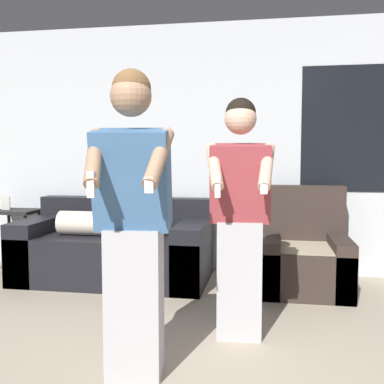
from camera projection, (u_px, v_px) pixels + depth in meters
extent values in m
cube|color=silver|center=(227.00, 149.00, 4.90)|extent=(6.94, 0.06, 2.70)
cube|color=black|center=(356.00, 129.00, 4.62)|extent=(1.10, 0.01, 1.30)
cube|color=black|center=(115.00, 257.00, 4.61)|extent=(1.92, 0.99, 0.48)
cube|color=black|center=(126.00, 213.00, 4.95)|extent=(1.92, 0.22, 0.34)
cube|color=black|center=(41.00, 247.00, 4.74)|extent=(0.28, 0.99, 0.62)
cube|color=black|center=(193.00, 253.00, 4.47)|extent=(0.28, 0.99, 0.62)
cylinder|color=beige|center=(110.00, 224.00, 4.46)|extent=(1.05, 0.24, 0.24)
cube|color=#332823|center=(304.00, 268.00, 4.26)|extent=(0.82, 0.86, 0.42)
cube|color=#332823|center=(302.00, 213.00, 4.54)|extent=(0.82, 0.20, 0.56)
cube|color=#332823|center=(270.00, 262.00, 4.31)|extent=(0.18, 0.86, 0.52)
cube|color=#332823|center=(339.00, 264.00, 4.20)|extent=(0.18, 0.86, 0.52)
cube|color=tan|center=(305.00, 247.00, 4.20)|extent=(0.70, 0.69, 0.01)
cube|color=black|center=(16.00, 211.00, 5.11)|extent=(0.46, 0.38, 0.04)
cylinder|color=black|center=(26.00, 243.00, 4.95)|extent=(0.04, 0.04, 0.62)
cylinder|color=black|center=(9.00, 237.00, 5.31)|extent=(0.04, 0.04, 0.62)
cylinder|color=black|center=(40.00, 238.00, 5.25)|extent=(0.04, 0.04, 0.62)
cube|color=beige|center=(6.00, 204.00, 5.10)|extent=(0.10, 0.02, 0.17)
cube|color=#B2B2B7|center=(135.00, 302.00, 2.59)|extent=(0.33, 0.27, 0.87)
cube|color=#3D6693|center=(132.00, 180.00, 2.50)|extent=(0.44, 0.35, 0.58)
sphere|color=#A37A5B|center=(131.00, 96.00, 2.45)|extent=(0.23, 0.23, 0.23)
sphere|color=brown|center=(131.00, 89.00, 2.46)|extent=(0.22, 0.22, 0.22)
cylinder|color=#A37A5B|center=(94.00, 158.00, 2.36)|extent=(0.17, 0.36, 0.33)
cube|color=white|center=(91.00, 185.00, 2.22)|extent=(0.04, 0.04, 0.13)
cylinder|color=#A37A5B|center=(159.00, 158.00, 2.33)|extent=(0.11, 0.36, 0.33)
cube|color=white|center=(149.00, 185.00, 2.20)|extent=(0.05, 0.04, 0.08)
cube|color=#B2B2B7|center=(239.00, 279.00, 3.16)|extent=(0.32, 0.26, 0.82)
cube|color=#99383D|center=(240.00, 183.00, 3.08)|extent=(0.43, 0.32, 0.55)
sphere|color=#DBAD8E|center=(241.00, 119.00, 3.04)|extent=(0.22, 0.22, 0.22)
sphere|color=black|center=(241.00, 113.00, 3.04)|extent=(0.21, 0.21, 0.21)
cylinder|color=#DBAD8E|center=(215.00, 166.00, 2.94)|extent=(0.16, 0.36, 0.31)
cube|color=white|center=(218.00, 187.00, 2.80)|extent=(0.04, 0.04, 0.13)
cylinder|color=#DBAD8E|center=(267.00, 166.00, 2.91)|extent=(0.11, 0.36, 0.31)
cube|color=white|center=(264.00, 187.00, 2.77)|extent=(0.05, 0.04, 0.08)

